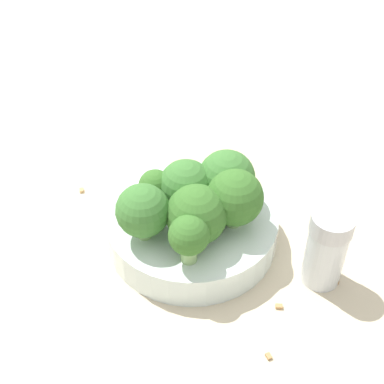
{
  "coord_description": "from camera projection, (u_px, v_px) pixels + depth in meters",
  "views": [
    {
      "loc": [
        0.02,
        -0.4,
        0.42
      ],
      "look_at": [
        0.0,
        0.0,
        0.07
      ],
      "focal_mm": 50.0,
      "sensor_mm": 36.0,
      "label": 1
    }
  ],
  "objects": [
    {
      "name": "ground_plane",
      "position": [
        192.0,
        239.0,
        0.57
      ],
      "size": [
        3.0,
        3.0,
        0.0
      ],
      "primitive_type": "plane",
      "color": "beige"
    },
    {
      "name": "bowl",
      "position": [
        192.0,
        227.0,
        0.56
      ],
      "size": [
        0.18,
        0.18,
        0.04
      ],
      "primitive_type": "cylinder",
      "color": "silver",
      "rests_on": "ground_plane"
    },
    {
      "name": "broccoli_floret_0",
      "position": [
        143.0,
        211.0,
        0.5
      ],
      "size": [
        0.05,
        0.05,
        0.06
      ],
      "color": "#8EB770",
      "rests_on": "bowl"
    },
    {
      "name": "broccoli_floret_1",
      "position": [
        193.0,
        237.0,
        0.48
      ],
      "size": [
        0.04,
        0.04,
        0.05
      ],
      "color": "#8EB770",
      "rests_on": "bowl"
    },
    {
      "name": "broccoli_floret_2",
      "position": [
        196.0,
        215.0,
        0.51
      ],
      "size": [
        0.06,
        0.06,
        0.06
      ],
      "color": "#84AD66",
      "rests_on": "bowl"
    },
    {
      "name": "broccoli_floret_3",
      "position": [
        226.0,
        179.0,
        0.54
      ],
      "size": [
        0.06,
        0.06,
        0.06
      ],
      "color": "#84AD66",
      "rests_on": "bowl"
    },
    {
      "name": "broccoli_floret_4",
      "position": [
        155.0,
        188.0,
        0.54
      ],
      "size": [
        0.03,
        0.03,
        0.05
      ],
      "color": "#8EB770",
      "rests_on": "bowl"
    },
    {
      "name": "broccoli_floret_5",
      "position": [
        235.0,
        198.0,
        0.52
      ],
      "size": [
        0.06,
        0.06,
        0.06
      ],
      "color": "#8EB770",
      "rests_on": "bowl"
    },
    {
      "name": "broccoli_floret_6",
      "position": [
        186.0,
        187.0,
        0.54
      ],
      "size": [
        0.06,
        0.06,
        0.06
      ],
      "color": "#84AD66",
      "rests_on": "bowl"
    },
    {
      "name": "pepper_shaker",
      "position": [
        326.0,
        248.0,
        0.5
      ],
      "size": [
        0.04,
        0.04,
        0.08
      ],
      "color": "silver",
      "rests_on": "ground_plane"
    },
    {
      "name": "almond_crumb_0",
      "position": [
        334.0,
        282.0,
        0.52
      ],
      "size": [
        0.01,
        0.01,
        0.01
      ],
      "primitive_type": "cube",
      "rotation": [
        0.0,
        0.0,
        0.78
      ],
      "color": "olive",
      "rests_on": "ground_plane"
    },
    {
      "name": "almond_crumb_1",
      "position": [
        279.0,
        305.0,
        0.5
      ],
      "size": [
        0.01,
        0.0,
        0.01
      ],
      "primitive_type": "cube",
      "rotation": [
        0.0,
        0.0,
        6.25
      ],
      "color": "#AD7F4C",
      "rests_on": "ground_plane"
    },
    {
      "name": "almond_crumb_2",
      "position": [
        204.0,
        175.0,
        0.65
      ],
      "size": [
        0.01,
        0.01,
        0.01
      ],
      "primitive_type": "cube",
      "rotation": [
        0.0,
        0.0,
        1.9
      ],
      "color": "#AD7F4C",
      "rests_on": "ground_plane"
    },
    {
      "name": "almond_crumb_3",
      "position": [
        269.0,
        355.0,
        0.46
      ],
      "size": [
        0.01,
        0.01,
        0.01
      ],
      "primitive_type": "cube",
      "rotation": [
        0.0,
        0.0,
        2.04
      ],
      "color": "#AD7F4C",
      "rests_on": "ground_plane"
    },
    {
      "name": "almond_crumb_4",
      "position": [
        81.0,
        189.0,
        0.63
      ],
      "size": [
        0.01,
        0.01,
        0.01
      ],
      "primitive_type": "cube",
      "rotation": [
        0.0,
        0.0,
        1.81
      ],
      "color": "tan",
      "rests_on": "ground_plane"
    }
  ]
}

